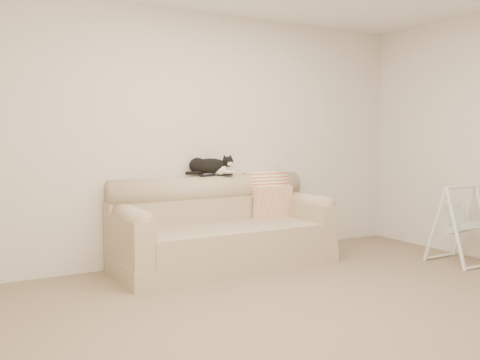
{
  "coord_description": "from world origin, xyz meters",
  "views": [
    {
      "loc": [
        -2.55,
        -3.12,
        1.34
      ],
      "look_at": [
        -0.01,
        1.27,
        0.9
      ],
      "focal_mm": 40.0,
      "sensor_mm": 36.0,
      "label": 1
    }
  ],
  "objects_px": {
    "remote_a": "(207,175)",
    "tuxedo_cat": "(210,166)",
    "remote_b": "(225,175)",
    "sofa": "(221,231)",
    "baby_swing": "(459,224)"
  },
  "relations": [
    {
      "from": "remote_a",
      "to": "tuxedo_cat",
      "type": "xyz_separation_m",
      "value": [
        0.04,
        0.02,
        0.09
      ]
    },
    {
      "from": "remote_b",
      "to": "tuxedo_cat",
      "type": "height_order",
      "value": "tuxedo_cat"
    },
    {
      "from": "sofa",
      "to": "remote_a",
      "type": "height_order",
      "value": "remote_a"
    },
    {
      "from": "sofa",
      "to": "remote_a",
      "type": "distance_m",
      "value": 0.61
    },
    {
      "from": "baby_swing",
      "to": "sofa",
      "type": "bearing_deg",
      "value": 152.24
    },
    {
      "from": "remote_a",
      "to": "sofa",
      "type": "bearing_deg",
      "value": -81.81
    },
    {
      "from": "remote_a",
      "to": "baby_swing",
      "type": "bearing_deg",
      "value": -31.98
    },
    {
      "from": "sofa",
      "to": "remote_b",
      "type": "distance_m",
      "value": 0.62
    },
    {
      "from": "remote_a",
      "to": "baby_swing",
      "type": "distance_m",
      "value": 2.66
    },
    {
      "from": "sofa",
      "to": "tuxedo_cat",
      "type": "distance_m",
      "value": 0.7
    },
    {
      "from": "sofa",
      "to": "baby_swing",
      "type": "relative_size",
      "value": 2.69
    },
    {
      "from": "remote_a",
      "to": "remote_b",
      "type": "height_order",
      "value": "remote_a"
    },
    {
      "from": "remote_a",
      "to": "tuxedo_cat",
      "type": "relative_size",
      "value": 0.34
    },
    {
      "from": "remote_b",
      "to": "baby_swing",
      "type": "height_order",
      "value": "remote_b"
    },
    {
      "from": "remote_b",
      "to": "tuxedo_cat",
      "type": "relative_size",
      "value": 0.32
    }
  ]
}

